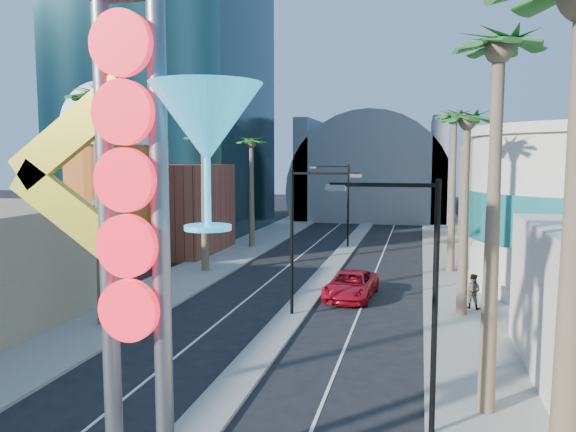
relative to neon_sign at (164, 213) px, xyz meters
The scene contains 20 objects.
sidewalk_west 34.43m from the neon_sign, 107.85° to the left, with size 5.00×100.00×0.15m, color gray.
sidewalk_east 33.97m from the neon_sign, 74.84° to the left, with size 5.00×100.00×0.15m, color gray.
median 35.79m from the neon_sign, 91.33° to the left, with size 1.60×84.00×0.15m, color gray.
hotel_tower 56.91m from the neon_sign, 114.95° to the left, with size 20.00×20.00×50.00m, color black.
brick_filler_west 39.01m from the neon_sign, 115.64° to the left, with size 10.00×10.00×8.00m, color brown.
filler_east 47.58m from the neon_sign, 71.37° to the left, with size 10.00×20.00×10.00m, color #927F5E.
beer_mug 32.39m from the neon_sign, 123.38° to the left, with size 7.00×7.00×14.50m.
canopy 69.11m from the neon_sign, 90.68° to the left, with size 22.00×16.00×22.00m.
neon_sign is the anchor object (origin of this frame).
streetlight_0 17.21m from the neon_sign, 90.90° to the left, with size 3.79×0.25×8.00m.
streetlight_1 41.13m from the neon_sign, 91.90° to the left, with size 3.79×0.25×8.00m.
streetlight_2 8.15m from the neon_sign, 40.46° to the left, with size 3.45×0.25×8.00m.
palm_1 16.70m from the neon_sign, 126.98° to the left, with size 2.40×2.40×12.70m.
palm_2 28.85m from the neon_sign, 109.95° to the left, with size 2.40×2.40×11.20m.
palm_3 40.31m from the neon_sign, 104.11° to the left, with size 2.40×2.40×11.20m.
palm_5 11.50m from the neon_sign, 40.70° to the left, with size 2.40×2.40×13.20m.
palm_6 20.89m from the neon_sign, 66.74° to the left, with size 2.40×2.40×11.70m.
palm_7 32.29m from the neon_sign, 75.23° to the left, with size 2.40×2.40×12.70m.
red_pickup 22.79m from the neon_sign, 85.18° to the left, with size 2.69×5.84×1.62m, color #B70E1F.
pedestrian_b 23.11m from the neon_sign, 66.56° to the left, with size 0.96×0.75×1.98m, color gray.
Camera 1 is at (6.69, -9.15, 8.61)m, focal length 35.00 mm.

